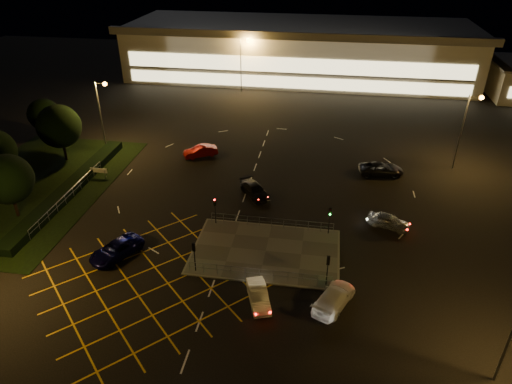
# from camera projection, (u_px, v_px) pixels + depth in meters

# --- Properties ---
(ground) EXTENTS (180.00, 180.00, 0.00)m
(ground) POSITION_uv_depth(u_px,v_px,m) (249.00, 238.00, 46.93)
(ground) COLOR black
(ground) RESTS_ON ground
(pedestrian_island) EXTENTS (14.00, 9.00, 0.12)m
(pedestrian_island) POSITION_uv_depth(u_px,v_px,m) (266.00, 251.00, 44.92)
(pedestrian_island) COLOR #4C4944
(pedestrian_island) RESTS_ON ground
(grass_verge) EXTENTS (18.00, 30.00, 0.08)m
(grass_verge) POSITION_uv_depth(u_px,v_px,m) (33.00, 188.00, 55.92)
(grass_verge) COLOR black
(grass_verge) RESTS_ON ground
(hedge) EXTENTS (2.00, 26.00, 1.00)m
(hedge) POSITION_uv_depth(u_px,v_px,m) (70.00, 188.00, 55.00)
(hedge) COLOR black
(hedge) RESTS_ON ground
(supermarket) EXTENTS (72.00, 26.50, 10.50)m
(supermarket) POSITION_uv_depth(u_px,v_px,m) (299.00, 50.00, 97.24)
(supermarket) COLOR beige
(supermarket) RESTS_ON ground
(streetlight_nw) EXTENTS (1.78, 0.56, 10.03)m
(streetlight_nw) POSITION_uv_depth(u_px,v_px,m) (102.00, 107.00, 62.30)
(streetlight_nw) COLOR slate
(streetlight_nw) RESTS_ON ground
(streetlight_ne) EXTENTS (1.78, 0.56, 10.03)m
(streetlight_ne) POSITION_uv_depth(u_px,v_px,m) (467.00, 122.00, 57.37)
(streetlight_ne) COLOR slate
(streetlight_ne) RESTS_ON ground
(streetlight_far_left) EXTENTS (1.78, 0.56, 10.03)m
(streetlight_far_left) POSITION_uv_depth(u_px,v_px,m) (243.00, 58.00, 86.01)
(streetlight_far_left) COLOR slate
(streetlight_far_left) RESTS_ON ground
(streetlight_far_right) EXTENTS (1.78, 0.56, 10.03)m
(streetlight_far_right) POSITION_uv_depth(u_px,v_px,m) (463.00, 64.00, 82.18)
(streetlight_far_right) COLOR slate
(streetlight_far_right) RESTS_ON ground
(signal_sw) EXTENTS (0.28, 0.30, 3.15)m
(signal_sw) POSITION_uv_depth(u_px,v_px,m) (194.00, 251.00, 41.18)
(signal_sw) COLOR black
(signal_sw) RESTS_ON pedestrian_island
(signal_se) EXTENTS (0.28, 0.30, 3.15)m
(signal_se) POSITION_uv_depth(u_px,v_px,m) (328.00, 265.00, 39.52)
(signal_se) COLOR black
(signal_se) RESTS_ON pedestrian_island
(signal_nw) EXTENTS (0.28, 0.30, 3.15)m
(signal_nw) POSITION_uv_depth(u_px,v_px,m) (215.00, 205.00, 48.01)
(signal_nw) COLOR black
(signal_nw) RESTS_ON pedestrian_island
(signal_ne) EXTENTS (0.28, 0.30, 3.15)m
(signal_ne) POSITION_uv_depth(u_px,v_px,m) (330.00, 215.00, 46.35)
(signal_ne) COLOR black
(signal_ne) RESTS_ON pedestrian_island
(tree_c) EXTENTS (5.76, 5.76, 7.84)m
(tree_c) POSITION_uv_depth(u_px,v_px,m) (59.00, 126.00, 60.30)
(tree_c) COLOR black
(tree_c) RESTS_ON ground
(tree_d) EXTENTS (4.68, 4.68, 6.37)m
(tree_d) POSITION_uv_depth(u_px,v_px,m) (44.00, 115.00, 66.73)
(tree_d) COLOR black
(tree_d) RESTS_ON ground
(tree_e) EXTENTS (5.40, 5.40, 7.35)m
(tree_e) POSITION_uv_depth(u_px,v_px,m) (7.00, 179.00, 48.21)
(tree_e) COLOR black
(tree_e) RESTS_ON ground
(car_queue_white) EXTENTS (2.82, 4.54, 1.41)m
(car_queue_white) POSITION_uv_depth(u_px,v_px,m) (258.00, 295.00, 38.56)
(car_queue_white) COLOR white
(car_queue_white) RESTS_ON ground
(car_left_blue) EXTENTS (4.70, 6.00, 1.52)m
(car_left_blue) POSITION_uv_depth(u_px,v_px,m) (116.00, 249.00, 44.02)
(car_left_blue) COLOR #0B0C43
(car_left_blue) RESTS_ON ground
(car_far_dkgrey) EXTENTS (4.66, 5.30, 1.47)m
(car_far_dkgrey) POSITION_uv_depth(u_px,v_px,m) (255.00, 190.00, 54.04)
(car_far_dkgrey) COLOR black
(car_far_dkgrey) RESTS_ON ground
(car_right_silver) EXTENTS (4.71, 3.13, 1.49)m
(car_right_silver) POSITION_uv_depth(u_px,v_px,m) (389.00, 221.00, 48.34)
(car_right_silver) COLOR #A7AAAE
(car_right_silver) RESTS_ON ground
(car_circ_red) EXTENTS (4.87, 3.79, 1.55)m
(car_circ_red) POSITION_uv_depth(u_px,v_px,m) (200.00, 151.00, 63.48)
(car_circ_red) COLOR maroon
(car_circ_red) RESTS_ON ground
(car_east_grey) EXTENTS (5.94, 3.29, 1.57)m
(car_east_grey) POSITION_uv_depth(u_px,v_px,m) (381.00, 169.00, 58.73)
(car_east_grey) COLOR black
(car_east_grey) RESTS_ON ground
(car_approach_white) EXTENTS (4.21, 5.73, 1.54)m
(car_approach_white) POSITION_uv_depth(u_px,v_px,m) (334.00, 298.00, 38.23)
(car_approach_white) COLOR silver
(car_approach_white) RESTS_ON ground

